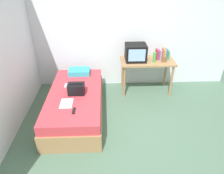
{
  "coord_description": "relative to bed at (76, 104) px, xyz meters",
  "views": [
    {
      "loc": [
        -0.37,
        -2.53,
        2.55
      ],
      "look_at": [
        -0.23,
        0.91,
        0.51
      ],
      "focal_mm": 32.71,
      "sensor_mm": 36.0,
      "label": 1
    }
  ],
  "objects": [
    {
      "name": "ground_plane",
      "position": [
        0.94,
        -0.73,
        -0.25
      ],
      "size": [
        8.0,
        8.0,
        0.0
      ],
      "primitive_type": "plane",
      "color": "#4C6B56"
    },
    {
      "name": "wall_back",
      "position": [
        0.94,
        1.27,
        1.05
      ],
      "size": [
        5.2,
        0.1,
        2.6
      ],
      "primitive_type": "cube",
      "color": "silver",
      "rests_on": "ground"
    },
    {
      "name": "bed",
      "position": [
        0.0,
        0.0,
        0.0
      ],
      "size": [
        1.0,
        2.0,
        0.51
      ],
      "color": "#9E754C",
      "rests_on": "ground"
    },
    {
      "name": "desk",
      "position": [
        1.51,
        0.85,
        0.42
      ],
      "size": [
        1.16,
        0.6,
        0.78
      ],
      "color": "#9E754C",
      "rests_on": "ground"
    },
    {
      "name": "tv",
      "position": [
        1.24,
        0.85,
        0.7
      ],
      "size": [
        0.44,
        0.39,
        0.36
      ],
      "color": "black",
      "rests_on": "desk"
    },
    {
      "name": "water_bottle",
      "position": [
        1.63,
        0.74,
        0.63
      ],
      "size": [
        0.06,
        0.06,
        0.22
      ],
      "primitive_type": "cylinder",
      "color": "green",
      "rests_on": "desk"
    },
    {
      "name": "book_row",
      "position": [
        1.85,
        0.91,
        0.63
      ],
      "size": [
        0.28,
        0.17,
        0.24
      ],
      "color": "#B72D33",
      "rests_on": "desk"
    },
    {
      "name": "picture_frame",
      "position": [
        1.84,
        0.73,
        0.58
      ],
      "size": [
        0.11,
        0.02,
        0.12
      ],
      "primitive_type": "cube",
      "color": "brown",
      "rests_on": "desk"
    },
    {
      "name": "pillow",
      "position": [
        0.02,
        0.76,
        0.32
      ],
      "size": [
        0.45,
        0.3,
        0.11
      ],
      "primitive_type": "cube",
      "color": "#33A8B7",
      "rests_on": "bed"
    },
    {
      "name": "handbag",
      "position": [
        0.04,
        -0.04,
        0.36
      ],
      "size": [
        0.3,
        0.2,
        0.22
      ],
      "color": "black",
      "rests_on": "bed"
    },
    {
      "name": "magazine",
      "position": [
        -0.1,
        -0.36,
        0.26
      ],
      "size": [
        0.21,
        0.29,
        0.01
      ],
      "primitive_type": "cube",
      "color": "white",
      "rests_on": "bed"
    },
    {
      "name": "remote_dark",
      "position": [
        0.05,
        -0.59,
        0.27
      ],
      "size": [
        0.04,
        0.16,
        0.02
      ],
      "primitive_type": "cube",
      "color": "black",
      "rests_on": "bed"
    },
    {
      "name": "remote_silver",
      "position": [
        -0.2,
        0.24,
        0.27
      ],
      "size": [
        0.04,
        0.14,
        0.02
      ],
      "primitive_type": "cube",
      "color": "#B7B7BC",
      "rests_on": "bed"
    }
  ]
}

